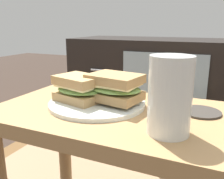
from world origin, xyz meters
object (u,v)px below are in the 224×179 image
tv_cabinet (151,85)px  coaster (201,112)px  sandwich_front (80,88)px  sandwich_back (115,87)px  beer_glass (170,97)px  paper_bag (181,138)px  plate (97,103)px

tv_cabinet → coaster: size_ratio=10.30×
sandwich_front → coaster: 0.31m
sandwich_front → sandwich_back: (0.09, 0.02, 0.01)m
tv_cabinet → beer_glass: bearing=-73.3°
sandwich_back → beer_glass: size_ratio=1.03×
sandwich_back → coaster: sandwich_back is taller
sandwich_front → paper_bag: size_ratio=0.42×
tv_cabinet → beer_glass: size_ratio=6.39×
plate → sandwich_back: 0.06m
coaster → paper_bag: 0.54m
sandwich_back → coaster: 0.22m
plate → beer_glass: beer_glass is taller
plate → paper_bag: size_ratio=0.72×
tv_cabinet → sandwich_back: bearing=-80.8°
tv_cabinet → sandwich_front: size_ratio=6.62×
sandwich_back → beer_glass: (0.16, -0.11, 0.02)m
tv_cabinet → paper_bag: size_ratio=2.76×
plate → beer_glass: size_ratio=1.66×
plate → sandwich_back: size_ratio=1.62×
sandwich_front → beer_glass: bearing=-18.8°
tv_cabinet → paper_bag: tv_cabinet is taller
sandwich_front → plate: bearing=13.2°
paper_bag → tv_cabinet: bearing=120.9°
beer_glass → paper_bag: beer_glass is taller
sandwich_front → beer_glass: size_ratio=0.97×
sandwich_front → sandwich_back: size_ratio=0.94×
plate → sandwich_front: sandwich_front is taller
plate → sandwich_front: size_ratio=1.72×
tv_cabinet → sandwich_front: 0.97m
coaster → sandwich_back: bearing=-169.9°
sandwich_back → paper_bag: bearing=77.0°
sandwich_front → coaster: bearing=11.1°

